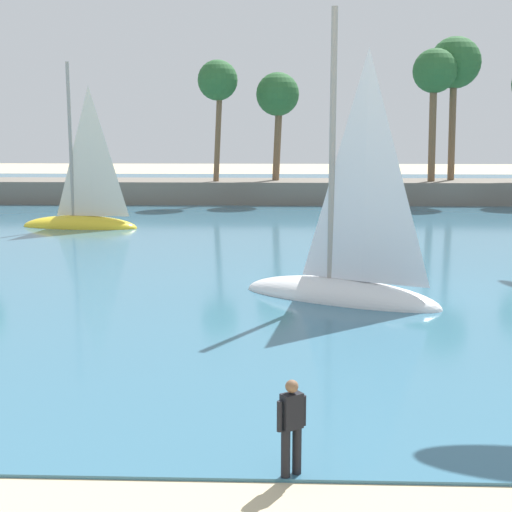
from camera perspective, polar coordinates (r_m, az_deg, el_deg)
sea at (r=54.46m, az=-0.96°, el=3.96°), size 220.00×86.83×0.06m
palm_headland at (r=57.48m, az=-1.39°, el=8.47°), size 114.44×6.72×13.18m
person_at_waterline at (r=11.79m, az=2.83°, el=-13.33°), size 0.47×0.36×1.67m
sailboat_near_shore at (r=23.89m, az=7.00°, el=-1.30°), size 7.11×5.10×10.07m
sailboat_toward_headland at (r=43.17m, az=-13.66°, el=3.42°), size 7.20×3.00×10.12m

